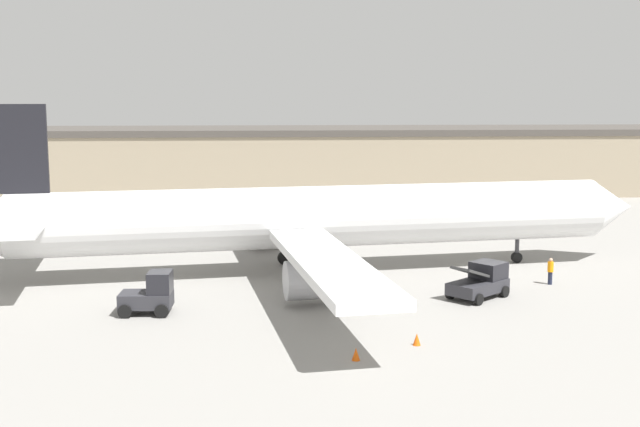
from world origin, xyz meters
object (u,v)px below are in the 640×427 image
Objects in this scene: safety_cone_near at (356,354)px; baggage_tug at (151,295)px; airplane at (305,219)px; ground_crew_worker at (550,270)px; safety_cone_far at (417,339)px; belt_loader_truck at (481,281)px.

baggage_tug is at bearing 140.42° from safety_cone_near.
ground_crew_worker is at bearing -24.71° from airplane.
ground_crew_worker is at bearing 47.65° from safety_cone_far.
baggage_tug is 4.93× the size of safety_cone_far.
safety_cone_near and safety_cone_far have the same top height.
airplane is 16.63× the size of baggage_tug.
safety_cone_near is 1.00× the size of safety_cone_far.
airplane is at bearing 94.32° from safety_cone_near.
belt_loader_truck is at bearing 58.34° from safety_cone_far.
ground_crew_worker reaches higher than safety_cone_far.
baggage_tug is 0.69× the size of belt_loader_truck.
baggage_tug reaches higher than safety_cone_far.
baggage_tug is at bearing -80.55° from ground_crew_worker.
ground_crew_worker is 15.03m from safety_cone_far.
baggage_tug is 4.93× the size of safety_cone_near.
airplane is 16.28m from safety_cone_far.
airplane is at bearing 103.19° from belt_loader_truck.
belt_loader_truck is (17.90, 2.21, -0.07)m from baggage_tug.
baggage_tug is 18.04m from belt_loader_truck.
belt_loader_truck is 13.12m from safety_cone_near.
airplane reaches higher than safety_cone_far.
belt_loader_truck is 9.87m from safety_cone_far.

